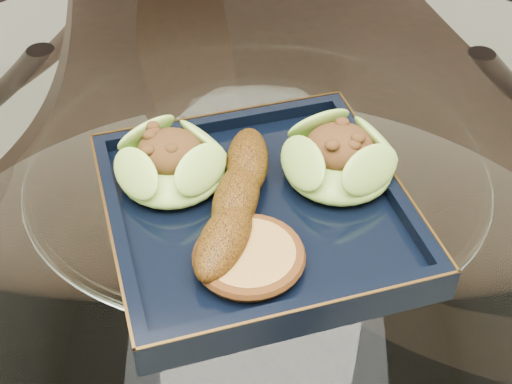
{
  "coord_description": "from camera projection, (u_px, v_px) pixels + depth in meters",
  "views": [
    {
      "loc": [
        0.01,
        -0.51,
        1.24
      ],
      "look_at": [
        -0.0,
        -0.03,
        0.8
      ],
      "focal_mm": 50.0,
      "sensor_mm": 36.0,
      "label": 1
    }
  ],
  "objects": [
    {
      "name": "lettuce_wrap_left",
      "position": [
        171.0,
        166.0,
        0.67
      ],
      "size": [
        0.13,
        0.13,
        0.04
      ],
      "primitive_type": "ellipsoid",
      "rotation": [
        0.0,
        0.0,
        0.38
      ],
      "color": "#6CA730",
      "rests_on": "navy_plate"
    },
    {
      "name": "navy_plate",
      "position": [
        256.0,
        216.0,
        0.67
      ],
      "size": [
        0.34,
        0.34,
        0.02
      ],
      "primitive_type": "cube",
      "rotation": [
        0.0,
        0.0,
        0.3
      ],
      "color": "black",
      "rests_on": "dining_table"
    },
    {
      "name": "crumb_patty",
      "position": [
        249.0,
        258.0,
        0.6
      ],
      "size": [
        0.09,
        0.09,
        0.02
      ],
      "primitive_type": "cylinder",
      "rotation": [
        0.0,
        0.0,
        -0.09
      ],
      "color": "#B4893C",
      "rests_on": "navy_plate"
    },
    {
      "name": "lettuce_wrap_right",
      "position": [
        339.0,
        161.0,
        0.68
      ],
      "size": [
        0.12,
        0.12,
        0.04
      ],
      "primitive_type": "ellipsoid",
      "rotation": [
        0.0,
        0.0,
        0.13
      ],
      "color": "#6FA32F",
      "rests_on": "navy_plate"
    },
    {
      "name": "dining_table",
      "position": [
        257.0,
        305.0,
        0.81
      ],
      "size": [
        1.13,
        1.13,
        0.77
      ],
      "color": "white",
      "rests_on": "ground"
    },
    {
      "name": "roasted_plantain",
      "position": [
        236.0,
        199.0,
        0.64
      ],
      "size": [
        0.07,
        0.19,
        0.04
      ],
      "primitive_type": "ellipsoid",
      "rotation": [
        0.0,
        0.0,
        1.4
      ],
      "color": "#5E3709",
      "rests_on": "navy_plate"
    },
    {
      "name": "dining_chair",
      "position": [
        260.0,
        83.0,
        1.13
      ],
      "size": [
        0.57,
        0.57,
        1.08
      ],
      "rotation": [
        0.0,
        0.0,
        0.25
      ],
      "color": "black",
      "rests_on": "ground"
    }
  ]
}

